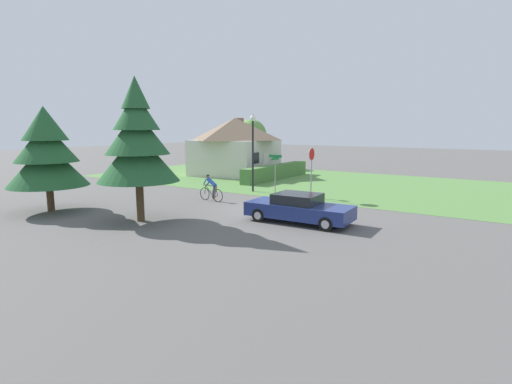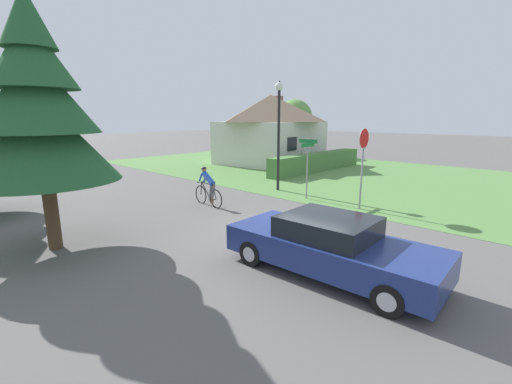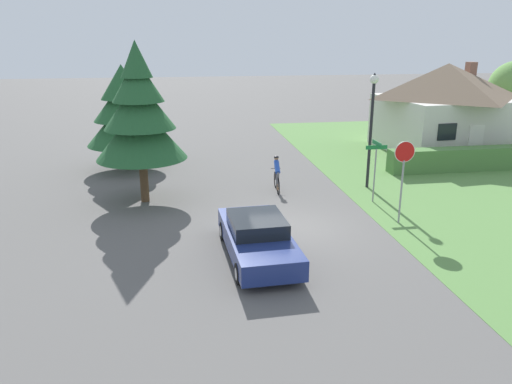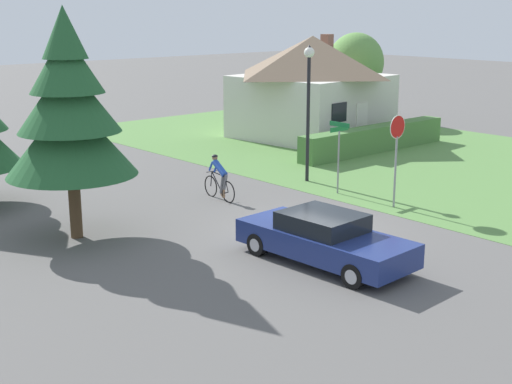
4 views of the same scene
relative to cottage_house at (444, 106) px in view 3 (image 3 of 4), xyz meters
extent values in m
plane|color=#5B5956|center=(-11.95, -11.33, -2.64)|extent=(140.00, 140.00, 0.00)
cube|color=#568442|center=(-0.55, -7.33, -2.63)|extent=(16.00, 36.00, 0.01)
cube|color=beige|center=(0.00, 0.00, -1.07)|extent=(7.12, 6.74, 3.13)
pyramid|color=#75604C|center=(0.00, 0.00, 1.47)|extent=(7.69, 7.28, 1.95)
cube|color=silver|center=(0.29, -3.09, -1.64)|extent=(0.90, 0.15, 2.00)
cube|color=black|center=(-1.54, -3.26, -0.91)|extent=(1.10, 0.16, 0.90)
cube|color=brown|center=(1.90, 0.80, 2.07)|extent=(0.55, 0.55, 0.80)
cube|color=#4C7A3D|center=(-0.76, -4.77, -2.05)|extent=(9.08, 0.90, 1.18)
cube|color=navy|center=(-13.39, -13.47, -2.08)|extent=(2.05, 4.82, 0.61)
cube|color=black|center=(-13.39, -13.38, -1.55)|extent=(1.71, 2.02, 0.45)
cylinder|color=black|center=(-14.29, -11.89, -2.33)|extent=(0.25, 0.61, 0.60)
cylinder|color=#ADADB2|center=(-14.29, -11.89, -2.33)|extent=(0.25, 0.36, 0.35)
cylinder|color=black|center=(-12.62, -11.82, -2.33)|extent=(0.25, 0.61, 0.60)
cylinder|color=#ADADB2|center=(-12.62, -11.82, -2.33)|extent=(0.25, 0.36, 0.35)
cylinder|color=black|center=(-14.15, -15.12, -2.33)|extent=(0.25, 0.61, 0.60)
cylinder|color=#ADADB2|center=(-14.15, -15.12, -2.33)|extent=(0.25, 0.36, 0.35)
cylinder|color=black|center=(-12.48, -15.05, -2.33)|extent=(0.25, 0.61, 0.60)
cylinder|color=#ADADB2|center=(-12.48, -15.05, -2.33)|extent=(0.25, 0.36, 0.35)
torus|color=black|center=(-11.47, -7.23, -2.28)|extent=(0.10, 0.76, 0.76)
torus|color=black|center=(-11.39, -6.18, -2.28)|extent=(0.10, 0.76, 0.76)
cylinder|color=black|center=(-11.45, -6.97, -2.09)|extent=(0.05, 0.18, 0.64)
cylinder|color=black|center=(-11.42, -6.58, -2.07)|extent=(0.08, 0.66, 0.69)
cylinder|color=black|center=(-11.43, -6.66, -1.75)|extent=(0.09, 0.78, 0.07)
cylinder|color=black|center=(-11.46, -7.07, -2.34)|extent=(0.06, 0.35, 0.16)
cylinder|color=black|center=(-11.46, -7.14, -2.02)|extent=(0.05, 0.22, 0.52)
cylinder|color=black|center=(-11.39, -6.22, -2.01)|extent=(0.04, 0.12, 0.55)
cylinder|color=black|center=(-11.40, -6.27, -1.73)|extent=(0.44, 0.06, 0.02)
ellipsoid|color=black|center=(-11.45, -7.04, -1.75)|extent=(0.09, 0.21, 0.05)
cylinder|color=slate|center=(-11.45, -7.05, -1.97)|extent=(0.13, 0.26, 0.54)
cylinder|color=slate|center=(-11.45, -6.89, -2.05)|extent=(0.13, 0.26, 0.69)
cylinder|color=#8C6647|center=(-11.44, -6.98, -2.37)|extent=(0.08, 0.08, 0.30)
cylinder|color=#8C6647|center=(-11.39, -6.82, -2.47)|extent=(0.17, 0.08, 0.21)
cylinder|color=#264CB2|center=(-11.43, -6.75, -1.53)|extent=(0.27, 0.71, 0.54)
cylinder|color=#264CB2|center=(-11.40, -6.50, -1.55)|extent=(0.09, 0.26, 0.36)
cylinder|color=#264CB2|center=(-11.40, -6.22, -1.55)|extent=(0.09, 0.26, 0.36)
sphere|color=#8C6647|center=(-11.41, -6.46, -1.21)|extent=(0.19, 0.19, 0.19)
ellipsoid|color=black|center=(-11.41, -6.46, -1.16)|extent=(0.22, 0.18, 0.12)
cylinder|color=gray|center=(-7.76, -11.33, -1.45)|extent=(0.07, 0.07, 2.37)
cylinder|color=red|center=(-7.76, -11.33, 0.04)|extent=(0.72, 0.03, 0.72)
cylinder|color=silver|center=(-7.76, -11.33, 0.04)|extent=(0.76, 0.03, 0.76)
cylinder|color=black|center=(-7.25, -6.83, -0.31)|extent=(0.13, 0.13, 4.65)
sphere|color=white|center=(-7.25, -6.83, 2.19)|extent=(0.39, 0.39, 0.39)
cone|color=black|center=(-7.25, -6.83, 2.38)|extent=(0.23, 0.23, 0.15)
cylinder|color=gray|center=(-7.79, -8.87, -1.51)|extent=(0.06, 0.06, 2.25)
cube|color=#197238|center=(-7.79, -8.87, -0.32)|extent=(0.90, 0.03, 0.16)
cube|color=#197238|center=(-7.79, -8.87, -0.16)|extent=(0.03, 0.90, 0.16)
cylinder|color=#4C3823|center=(-17.14, -7.30, -1.72)|extent=(0.34, 0.34, 1.84)
cone|color=#23562D|center=(-17.14, -7.30, 0.31)|extent=(3.64, 3.64, 2.21)
cone|color=#23562D|center=(-17.14, -7.30, 1.39)|extent=(2.84, 2.84, 1.95)
cone|color=#23562D|center=(-17.14, -7.30, 2.33)|extent=(2.04, 2.04, 1.68)
cone|color=#23562D|center=(-17.14, -7.30, 3.12)|extent=(1.24, 1.24, 1.42)
cylinder|color=#4C3823|center=(-18.26, -1.85, -1.98)|extent=(0.35, 0.35, 1.32)
cone|color=#23562D|center=(-18.26, -1.85, -0.21)|extent=(3.87, 3.87, 2.21)
cone|color=#23562D|center=(-18.26, -1.85, 0.87)|extent=(3.02, 3.02, 1.94)
cone|color=#23562D|center=(-18.26, -1.85, 1.81)|extent=(2.17, 2.17, 1.68)
cylinder|color=#4C3823|center=(6.12, 2.41, -1.66)|extent=(0.29, 0.29, 1.95)
camera|label=1|loc=(-29.09, -21.56, 1.61)|focal=28.00mm
camera|label=2|loc=(-19.73, -17.18, 0.81)|focal=24.00mm
camera|label=3|loc=(-15.67, -27.53, 3.97)|focal=35.00mm
camera|label=4|loc=(-26.22, -25.28, 3.68)|focal=50.00mm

